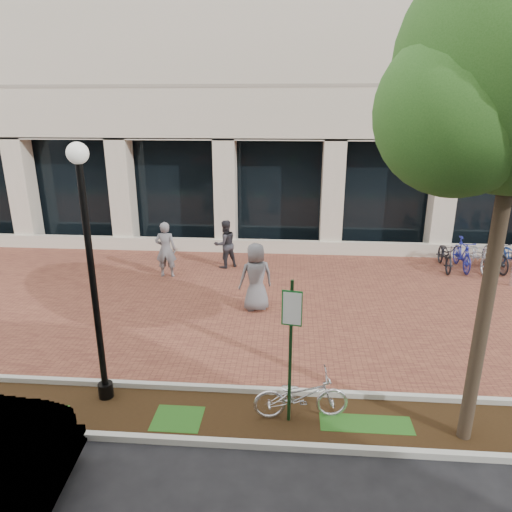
# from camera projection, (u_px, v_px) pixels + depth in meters

# --- Properties ---
(ground) EXTENTS (120.00, 120.00, 0.00)m
(ground) POSITION_uv_depth(u_px,v_px,m) (272.00, 300.00, 13.13)
(ground) COLOR black
(ground) RESTS_ON ground
(brick_plaza) EXTENTS (40.00, 9.00, 0.01)m
(brick_plaza) POSITION_uv_depth(u_px,v_px,m) (272.00, 300.00, 13.13)
(brick_plaza) COLOR brown
(brick_plaza) RESTS_ON ground
(planting_strip) EXTENTS (40.00, 1.50, 0.01)m
(planting_strip) POSITION_uv_depth(u_px,v_px,m) (259.00, 418.00, 8.16)
(planting_strip) COLOR black
(planting_strip) RESTS_ON ground
(curb_plaza_side) EXTENTS (40.00, 0.12, 0.12)m
(curb_plaza_side) POSITION_uv_depth(u_px,v_px,m) (262.00, 390.00, 8.85)
(curb_plaza_side) COLOR #B5B5AB
(curb_plaza_side) RESTS_ON ground
(curb_street_side) EXTENTS (40.00, 0.12, 0.12)m
(curb_street_side) POSITION_uv_depth(u_px,v_px,m) (256.00, 445.00, 7.43)
(curb_street_side) COLOR #B5B5AB
(curb_street_side) RESTS_ON ground
(parking_sign) EXTENTS (0.34, 0.07, 2.67)m
(parking_sign) POSITION_uv_depth(u_px,v_px,m) (291.00, 336.00, 7.56)
(parking_sign) COLOR #153919
(parking_sign) RESTS_ON ground
(lamppost) EXTENTS (0.36, 0.36, 4.77)m
(lamppost) POSITION_uv_depth(u_px,v_px,m) (91.00, 265.00, 7.92)
(lamppost) COLOR black
(lamppost) RESTS_ON ground
(locked_bicycle) EXTENTS (1.75, 0.80, 0.89)m
(locked_bicycle) POSITION_uv_depth(u_px,v_px,m) (301.00, 395.00, 8.06)
(locked_bicycle) COLOR silver
(locked_bicycle) RESTS_ON ground
(pedestrian_left) EXTENTS (0.69, 0.48, 1.84)m
(pedestrian_left) POSITION_uv_depth(u_px,v_px,m) (166.00, 250.00, 14.71)
(pedestrian_left) COLOR slate
(pedestrian_left) RESTS_ON ground
(pedestrian_mid) EXTENTS (1.03, 0.98, 1.67)m
(pedestrian_mid) POSITION_uv_depth(u_px,v_px,m) (225.00, 244.00, 15.59)
(pedestrian_mid) COLOR #2B2A30
(pedestrian_mid) RESTS_ON ground
(pedestrian_right) EXTENTS (1.08, 0.89, 1.88)m
(pedestrian_right) POSITION_uv_depth(u_px,v_px,m) (256.00, 277.00, 12.26)
(pedestrian_right) COLOR slate
(pedestrian_right) RESTS_ON ground
(bike_rack_cluster) EXTENTS (4.23, 1.97, 1.09)m
(bike_rack_cluster) POSITION_uv_depth(u_px,v_px,m) (495.00, 256.00, 15.42)
(bike_rack_cluster) COLOR black
(bike_rack_cluster) RESTS_ON ground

